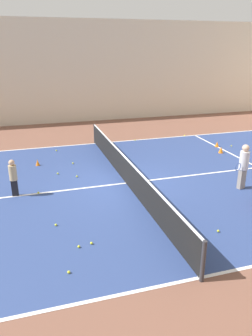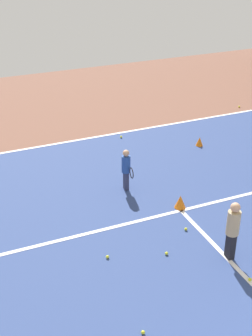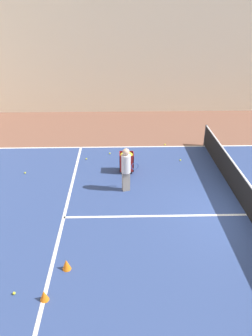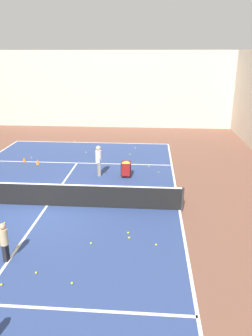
{
  "view_description": "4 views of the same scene",
  "coord_description": "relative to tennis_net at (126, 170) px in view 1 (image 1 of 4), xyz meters",
  "views": [
    {
      "loc": [
        10.93,
        -3.3,
        4.86
      ],
      "look_at": [
        0.0,
        0.0,
        0.62
      ],
      "focal_mm": 35.0,
      "sensor_mm": 36.0,
      "label": 1
    },
    {
      "loc": [
        4.9,
        2.2,
        6.14
      ],
      "look_at": [
        0.81,
        -7.36,
        0.61
      ],
      "focal_mm": 50.0,
      "sensor_mm": 36.0,
      "label": 2
    },
    {
      "loc": [
        -8.65,
        4.14,
        6.14
      ],
      "look_at": [
        1.66,
        3.87,
        0.91
      ],
      "focal_mm": 35.0,
      "sensor_mm": 36.0,
      "label": 3
    },
    {
      "loc": [
        4.38,
        -12.48,
        6.14
      ],
      "look_at": [
        3.12,
        3.82,
        0.49
      ],
      "focal_mm": 35.0,
      "sensor_mm": 36.0,
      "label": 4
    }
  ],
  "objects": [
    {
      "name": "hall_enclosure_left",
      "position": [
        -11.4,
        0.0,
        2.74
      ],
      "size": [
        0.15,
        33.12,
        6.54
      ],
      "color": "beige",
      "rests_on": "ground"
    },
    {
      "name": "tennis_ball_14",
      "position": [
        4.65,
        -2.77,
        -0.49
      ],
      "size": [
        0.07,
        0.07,
        0.07
      ],
      "primitive_type": "sphere",
      "color": "yellow",
      "rests_on": "ground"
    },
    {
      "name": "court_playing_area",
      "position": [
        0.0,
        0.0,
        -0.53
      ],
      "size": [
        11.32,
        21.48,
        0.0
      ],
      "color": "navy",
      "rests_on": "ground"
    },
    {
      "name": "training_cone_3",
      "position": [
        -2.27,
        5.5,
        -0.38
      ],
      "size": [
        0.23,
        0.23,
        0.3
      ],
      "primitive_type": "cone",
      "color": "orange",
      "rests_on": "ground"
    },
    {
      "name": "tennis_ball_4",
      "position": [
        4.08,
        1.45,
        -0.49
      ],
      "size": [
        0.07,
        0.07,
        0.07
      ],
      "primitive_type": "sphere",
      "color": "yellow",
      "rests_on": "ground"
    },
    {
      "name": "tennis_net",
      "position": [
        0.0,
        0.0,
        0.0
      ],
      "size": [
        11.62,
        0.1,
        1.03
      ],
      "color": "#2D2D33",
      "rests_on": "ground"
    },
    {
      "name": "tennis_ball_2",
      "position": [
        -4.57,
        0.59,
        -0.49
      ],
      "size": [
        0.07,
        0.07,
        0.07
      ],
      "primitive_type": "sphere",
      "color": "yellow",
      "rests_on": "ground"
    },
    {
      "name": "tennis_ball_11",
      "position": [
        3.71,
        -2.39,
        -0.49
      ],
      "size": [
        0.07,
        0.07,
        0.07
      ],
      "primitive_type": "sphere",
      "color": "yellow",
      "rests_on": "ground"
    },
    {
      "name": "tennis_ball_1",
      "position": [
        -1.15,
        -1.69,
        -0.49
      ],
      "size": [
        0.07,
        0.07,
        0.07
      ],
      "primitive_type": "sphere",
      "color": "yellow",
      "rests_on": "ground"
    },
    {
      "name": "coach_at_net",
      "position": [
        1.66,
        3.87,
        0.42
      ],
      "size": [
        0.41,
        0.66,
        1.66
      ],
      "rotation": [
        0.0,
        0.0,
        -1.3
      ],
      "color": "gray",
      "rests_on": "ground"
    },
    {
      "name": "line_centre_service",
      "position": [
        0.0,
        0.0,
        -0.53
      ],
      "size": [
        0.1,
        11.82,
        0.0
      ],
      "primitive_type": "cube",
      "color": "white",
      "rests_on": "ground"
    },
    {
      "name": "tennis_ball_20",
      "position": [
        -0.01,
        -3.22,
        -0.49
      ],
      "size": [
        0.07,
        0.07,
        0.07
      ],
      "primitive_type": "sphere",
      "color": "yellow",
      "rests_on": "ground"
    },
    {
      "name": "training_cone_2",
      "position": [
        -3.24,
        5.88,
        -0.39
      ],
      "size": [
        0.21,
        0.21,
        0.27
      ],
      "primitive_type": "cone",
      "color": "orange",
      "rests_on": "ground"
    },
    {
      "name": "tennis_ball_25",
      "position": [
        -4.88,
        -2.13,
        -0.49
      ],
      "size": [
        0.07,
        0.07,
        0.07
      ],
      "primitive_type": "sphere",
      "color": "yellow",
      "rests_on": "ground"
    },
    {
      "name": "line_sideline_right",
      "position": [
        5.66,
        0.0,
        -0.53
      ],
      "size": [
        0.1,
        21.48,
        0.0
      ],
      "primitive_type": "cube",
      "color": "white",
      "rests_on": "ground"
    },
    {
      "name": "ground_plane",
      "position": [
        0.0,
        0.0,
        -0.53
      ],
      "size": [
        36.82,
        36.82,
        0.0
      ],
      "primitive_type": "plane",
      "color": "brown"
    },
    {
      "name": "tennis_ball_8",
      "position": [
        -5.68,
        5.24,
        -0.49
      ],
      "size": [
        0.07,
        0.07,
        0.07
      ],
      "primitive_type": "sphere",
      "color": "yellow",
      "rests_on": "ground"
    },
    {
      "name": "tennis_ball_23",
      "position": [
        3.65,
        -2.05,
        -0.49
      ],
      "size": [
        0.07,
        0.07,
        0.07
      ],
      "primitive_type": "sphere",
      "color": "yellow",
      "rests_on": "ground"
    },
    {
      "name": "child_midcourt",
      "position": [
        -0.06,
        -3.99,
        0.22
      ],
      "size": [
        0.28,
        0.28,
        1.31
      ],
      "rotation": [
        0.0,
        0.0,
        1.51
      ],
      "color": "black",
      "rests_on": "ground"
    },
    {
      "name": "tennis_ball_16",
      "position": [
        -2.76,
        -1.62,
        -0.49
      ],
      "size": [
        0.07,
        0.07,
        0.07
      ],
      "primitive_type": "sphere",
      "color": "yellow",
      "rests_on": "ground"
    },
    {
      "name": "tennis_ball_15",
      "position": [
        -1.68,
        -2.38,
        -0.49
      ],
      "size": [
        0.07,
        0.07,
        0.07
      ],
      "primitive_type": "sphere",
      "color": "yellow",
      "rests_on": "ground"
    },
    {
      "name": "tennis_ball_26",
      "position": [
        2.43,
        -2.85,
        -0.49
      ],
      "size": [
        0.07,
        0.07,
        0.07
      ],
      "primitive_type": "sphere",
      "color": "yellow",
      "rests_on": "ground"
    },
    {
      "name": "training_cone_1",
      "position": [
        -3.01,
        -3.1,
        -0.39
      ],
      "size": [
        0.18,
        0.18,
        0.27
      ],
      "primitive_type": "cone",
      "color": "orange",
      "rests_on": "ground"
    },
    {
      "name": "line_sideline_left",
      "position": [
        -5.66,
        0.0,
        -0.53
      ],
      "size": [
        0.1,
        21.48,
        0.0
      ],
      "primitive_type": "cube",
      "color": "white",
      "rests_on": "ground"
    },
    {
      "name": "tennis_ball_6",
      "position": [
        -5.56,
        2.19,
        -0.49
      ],
      "size": [
        0.07,
        0.07,
        0.07
      ],
      "primitive_type": "sphere",
      "color": "yellow",
      "rests_on": "ground"
    },
    {
      "name": "tennis_ball_24",
      "position": [
        -3.07,
        6.63,
        -0.49
      ],
      "size": [
        0.07,
        0.07,
        0.07
      ],
      "primitive_type": "sphere",
      "color": "yellow",
      "rests_on": "ground"
    }
  ]
}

